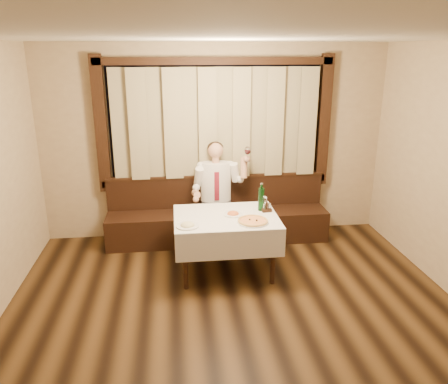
{
  "coord_description": "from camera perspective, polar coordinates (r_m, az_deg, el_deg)",
  "views": [
    {
      "loc": [
        -0.61,
        -3.26,
        2.7
      ],
      "look_at": [
        0.0,
        1.9,
        1.0
      ],
      "focal_mm": 35.0,
      "sensor_mm": 36.0,
      "label": 1
    }
  ],
  "objects": [
    {
      "name": "green_bottle",
      "position": [
        5.52,
        4.89,
        -0.89
      ],
      "size": [
        0.08,
        0.08,
        0.36
      ],
      "rotation": [
        0.0,
        0.0,
        0.4
      ],
      "color": "#0F4A17",
      "rests_on": "dining_table"
    },
    {
      "name": "pasta_cream",
      "position": [
        5.05,
        -4.8,
        -4.14
      ],
      "size": [
        0.26,
        0.26,
        0.09
      ],
      "rotation": [
        0.0,
        0.0,
        0.32
      ],
      "color": "white",
      "rests_on": "dining_table"
    },
    {
      "name": "table_wine_glass",
      "position": [
        5.51,
        5.27,
        -0.98
      ],
      "size": [
        0.08,
        0.08,
        0.2
      ],
      "rotation": [
        0.0,
        0.0,
        -0.05
      ],
      "color": "white",
      "rests_on": "dining_table"
    },
    {
      "name": "room",
      "position": [
        4.44,
        1.39,
        2.42
      ],
      "size": [
        5.01,
        6.01,
        2.81
      ],
      "color": "black",
      "rests_on": "ground"
    },
    {
      "name": "pizza",
      "position": [
        5.17,
        3.79,
        -3.81
      ],
      "size": [
        0.38,
        0.38,
        0.04
      ],
      "rotation": [
        0.0,
        0.0,
        0.16
      ],
      "color": "white",
      "rests_on": "dining_table"
    },
    {
      "name": "cruet_caddy",
      "position": [
        5.51,
        5.62,
        -2.14
      ],
      "size": [
        0.13,
        0.07,
        0.13
      ],
      "rotation": [
        0.0,
        0.0,
        0.09
      ],
      "color": "black",
      "rests_on": "dining_table"
    },
    {
      "name": "pasta_red",
      "position": [
        5.38,
        1.19,
        -2.68
      ],
      "size": [
        0.24,
        0.24,
        0.08
      ],
      "rotation": [
        0.0,
        0.0,
        0.09
      ],
      "color": "white",
      "rests_on": "dining_table"
    },
    {
      "name": "seated_man",
      "position": [
        6.2,
        -0.94,
        0.75
      ],
      "size": [
        0.82,
        0.61,
        1.47
      ],
      "color": "black",
      "rests_on": "ground"
    },
    {
      "name": "dining_table",
      "position": [
        5.4,
        0.25,
        -4.18
      ],
      "size": [
        1.27,
        0.97,
        0.76
      ],
      "color": "black",
      "rests_on": "ground"
    },
    {
      "name": "banquette",
      "position": [
        6.47,
        -0.86,
        -3.55
      ],
      "size": [
        3.2,
        0.61,
        0.94
      ],
      "color": "black",
      "rests_on": "ground"
    }
  ]
}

